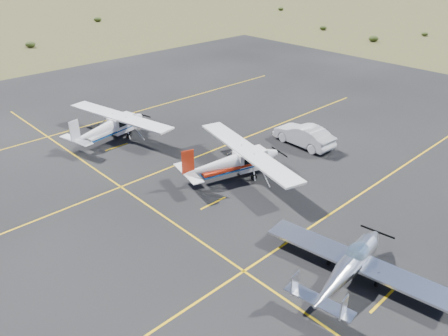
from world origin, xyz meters
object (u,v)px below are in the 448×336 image
aircraft_low_wing (350,265)px  aircraft_cessna (234,161)px  aircraft_plain (110,126)px  sedan (304,135)px

aircraft_low_wing → aircraft_cessna: bearing=65.8°
aircraft_low_wing → aircraft_cessna: 11.18m
aircraft_cessna → aircraft_plain: 11.31m
aircraft_cessna → aircraft_plain: size_ratio=1.02×
aircraft_low_wing → aircraft_plain: size_ratio=0.87×
aircraft_low_wing → aircraft_plain: 21.71m
aircraft_cessna → sedan: aircraft_cessna is taller
aircraft_cessna → sedan: size_ratio=2.16×
aircraft_low_wing → sedan: (10.59, 10.72, -0.11)m
aircraft_plain → sedan: 15.00m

